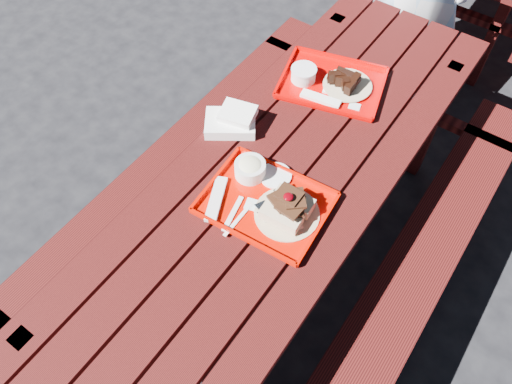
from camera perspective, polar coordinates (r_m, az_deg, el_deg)
ground at (r=2.50m, az=2.01°, el=-8.59°), size 60.00×60.00×0.00m
picnic_table_near at (r=2.01m, az=2.47°, el=-1.42°), size 1.41×2.40×0.75m
near_tray at (r=1.76m, az=1.42°, el=-0.47°), size 0.46×0.38×0.14m
far_tray at (r=2.19m, az=8.47°, el=12.32°), size 0.50×0.43×0.07m
white_cloth at (r=1.99m, az=-2.70°, el=8.15°), size 0.24×0.23×0.08m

